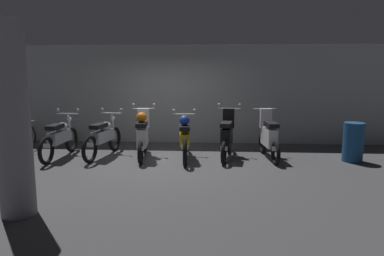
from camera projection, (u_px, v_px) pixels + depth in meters
name	position (u px, v px, depth m)	size (l,w,h in m)	color
ground_plane	(162.00, 162.00, 8.35)	(80.00, 80.00, 0.00)	#424244
back_wall	(173.00, 94.00, 10.47)	(16.00, 0.30, 2.82)	#9EA0A3
motorbike_slot_0	(60.00, 138.00, 8.66)	(0.59, 1.95, 1.15)	black
motorbike_slot_1	(103.00, 137.00, 8.78)	(0.58, 1.94, 1.15)	black
motorbike_slot_2	(143.00, 135.00, 8.60)	(0.59, 1.68, 1.29)	black
motorbike_slot_3	(184.00, 137.00, 8.54)	(0.59, 1.95, 1.15)	black
motorbike_slot_4	(227.00, 137.00, 8.62)	(0.58, 1.68, 1.29)	black
motorbike_slot_5	(269.00, 137.00, 8.59)	(0.56, 1.68, 1.18)	black
bicycle	(17.00, 141.00, 8.92)	(0.50, 1.73, 0.89)	black
support_pillar	(12.00, 120.00, 5.08)	(0.50, 0.50, 2.82)	gray
trash_bin	(353.00, 142.00, 8.31)	(0.46, 0.46, 0.91)	navy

